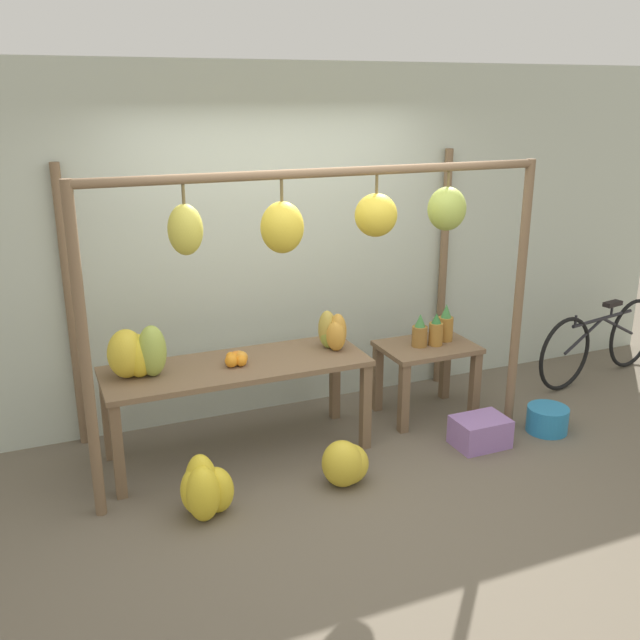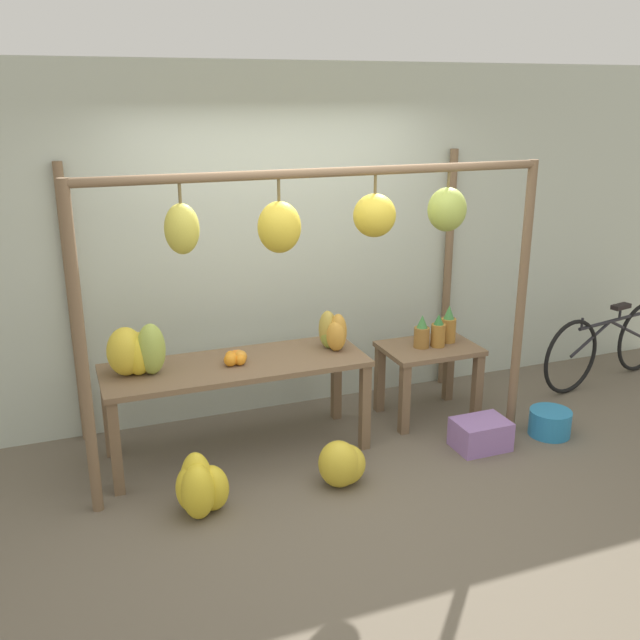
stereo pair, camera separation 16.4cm
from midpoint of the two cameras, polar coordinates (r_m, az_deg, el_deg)
ground_plane at (r=4.94m, az=3.07°, el=-13.59°), size 20.00×20.00×0.00m
shop_wall_back at (r=5.77m, az=-2.91°, el=6.07°), size 8.00×0.08×2.80m
stall_awning at (r=4.85m, az=1.30°, el=5.99°), size 3.22×1.23×2.11m
display_table_main at (r=5.19m, az=-5.82°, el=-4.40°), size 1.90×0.66×0.71m
display_table_side at (r=5.89m, az=9.48°, el=-3.37°), size 0.76×0.55×0.61m
banana_pile_on_table at (r=5.02m, az=-13.62°, el=-2.50°), size 0.48×0.38×0.36m
orange_pile at (r=5.14m, az=-5.88°, el=-3.02°), size 0.18×0.18×0.09m
pineapple_cluster at (r=5.84m, az=10.12°, el=-0.83°), size 0.39×0.19×0.31m
banana_pile_ground_left at (r=4.69m, az=-8.58°, el=-13.10°), size 0.39×0.37×0.41m
banana_pile_ground_right at (r=4.95m, az=2.72°, el=-11.46°), size 0.41×0.38×0.33m
fruit_crate_white at (r=5.58m, az=13.55°, el=-8.87°), size 0.40×0.29×0.22m
blue_bucket at (r=5.94m, az=18.67°, el=-7.79°), size 0.32×0.32×0.20m
parked_bicycle at (r=7.09m, az=22.64°, el=-1.83°), size 1.66×0.38×0.72m
papaya_pile at (r=5.37m, az=1.88°, el=-0.98°), size 0.22×0.28×0.29m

